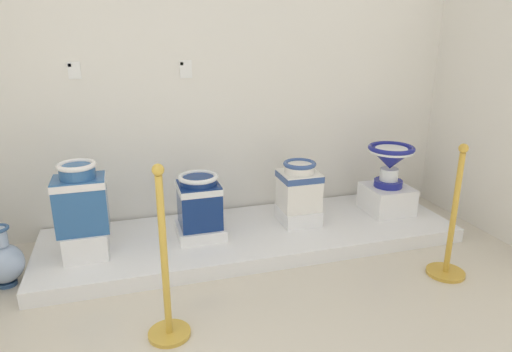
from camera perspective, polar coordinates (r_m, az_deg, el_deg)
wall_back at (r=3.89m, az=-2.89°, el=16.99°), size 4.17×0.06×3.19m
display_platform at (r=3.73m, az=-0.48°, el=-7.56°), size 3.31×0.99×0.11m
plinth_block_tall_cobalt at (r=3.50m, az=-20.62°, el=-7.83°), size 0.30×0.30×0.19m
antique_toilet_tall_cobalt at (r=3.37m, az=-21.27°, el=-2.46°), size 0.35×0.27×0.50m
plinth_block_broad_patterned at (r=3.62m, az=-7.02°, el=-6.77°), size 0.36×0.37×0.09m
antique_toilet_broad_patterned at (r=3.52m, az=-7.19°, el=-2.84°), size 0.32×0.32×0.41m
plinth_block_rightmost at (r=3.85m, az=5.33°, el=-4.87°), size 0.31×0.33×0.12m
antique_toilet_rightmost at (r=3.75m, az=5.45°, el=-1.09°), size 0.32×0.30×0.40m
plinth_block_pale_glazed at (r=4.19m, az=16.15°, el=-2.77°), size 0.38×0.39×0.23m
antique_toilet_pale_glazed at (r=4.08m, az=16.60°, el=2.08°), size 0.40×0.40×0.37m
info_placard_first at (r=3.76m, az=-21.96°, el=12.28°), size 0.09×0.01×0.13m
info_placard_second at (r=3.79m, az=-8.86°, el=13.20°), size 0.10×0.01×0.14m
decorative_vase_companion at (r=3.53m, az=-29.23°, el=-9.39°), size 0.26×0.26×0.43m
stanchion_post_near_left at (r=2.61m, az=-11.27°, el=-13.46°), size 0.24×0.24×1.02m
stanchion_post_near_right at (r=3.45m, az=23.28°, el=-7.38°), size 0.27×0.27×0.96m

